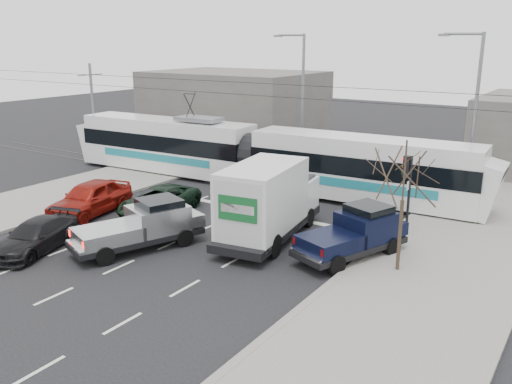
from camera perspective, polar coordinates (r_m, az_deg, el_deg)
The scene contains 17 objects.
ground at distance 23.01m, azimuth -5.82°, elevation -6.31°, with size 120.00×120.00×0.00m, color black.
sidewalk_right at distance 19.08m, azimuth 16.14°, elevation -11.48°, with size 6.00×60.00×0.15m, color gray.
sidewalk_left at distance 31.60m, azimuth -22.99°, elevation -1.21°, with size 6.00×60.00×0.15m, color gray.
rails at distance 30.95m, azimuth 5.91°, elevation -0.47°, with size 60.00×1.60×0.03m, color #33302D.
building_left at distance 47.65m, azimuth -2.32°, elevation 8.96°, with size 14.00×10.00×6.00m, color slate.
bare_tree at distance 20.44m, azimuth 15.34°, elevation 1.55°, with size 2.40×2.40×5.00m.
traffic_signal at distance 24.72m, azimuth 15.64°, elevation 1.42°, with size 0.44×0.44×3.60m.
street_lamp_near at distance 31.28m, azimuth 21.80°, elevation 8.22°, with size 2.38×0.25×9.00m.
street_lamp_far at distance 37.16m, azimuth 4.69°, elevation 10.29°, with size 2.38×0.25×9.00m.
catenary at distance 30.11m, azimuth 6.11°, elevation 6.62°, with size 60.00×0.20×7.00m.
tram at distance 32.74m, azimuth -0.22°, elevation 3.90°, with size 26.20×4.04×5.33m.
silver_pickup at distance 23.56m, azimuth -11.63°, elevation -3.41°, with size 3.77×5.89×2.03m.
box_truck at distance 23.80m, azimuth 1.31°, elevation -1.05°, with size 3.42×7.30×3.51m.
navy_pickup at distance 22.43m, azimuth 10.51°, elevation -4.25°, with size 3.46×5.31×2.10m.
green_car at distance 28.12m, azimuth -10.16°, elevation -0.91°, with size 2.23×4.83×1.34m, color black.
red_car at distance 28.74m, azimuth -17.09°, elevation -0.61°, with size 2.03×5.05×1.72m, color maroon.
dark_car at distance 24.63m, azimuth -22.20°, elevation -4.33°, with size 1.81×4.46×1.29m, color black.
Camera 1 is at (13.61, -16.44, 8.60)m, focal length 38.00 mm.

